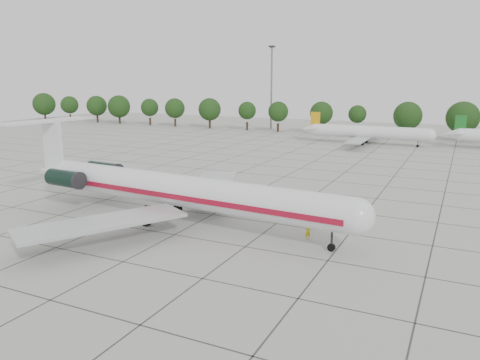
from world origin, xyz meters
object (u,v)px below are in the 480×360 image
(main_airliner, at_px, (166,188))
(bg_airliner_c, at_px, (368,132))
(floodlight_mast, at_px, (271,83))
(ground_crew, at_px, (308,231))

(main_airliner, bearing_deg, bg_airliner_c, 88.00)
(main_airliner, distance_m, bg_airliner_c, 73.23)
(main_airliner, height_order, floodlight_mast, floodlight_mast)
(floodlight_mast, bearing_deg, bg_airliner_c, -33.88)
(bg_airliner_c, xyz_separation_m, floodlight_mast, (-34.72, 23.32, 11.37))
(main_airliner, bearing_deg, floodlight_mast, 109.88)
(main_airliner, bearing_deg, ground_crew, 7.56)
(ground_crew, relative_size, floodlight_mast, 0.06)
(ground_crew, relative_size, bg_airliner_c, 0.05)
(main_airliner, xyz_separation_m, floodlight_mast, (-26.44, 96.08, 10.58))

